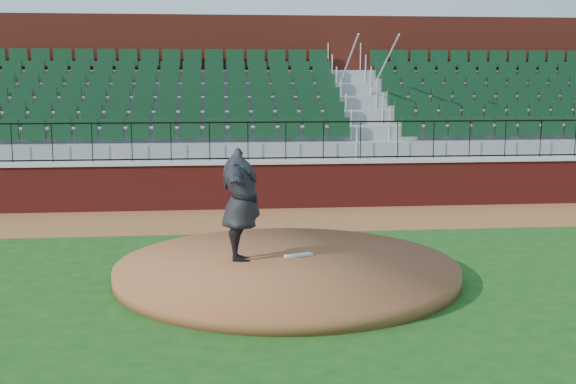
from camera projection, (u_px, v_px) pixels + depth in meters
name	position (u px, v px, depth m)	size (l,w,h in m)	color
ground	(297.00, 279.00, 12.57)	(90.00, 90.00, 0.00)	#164212
warning_track	(272.00, 219.00, 17.88)	(34.00, 3.20, 0.01)	brown
field_wall	(267.00, 186.00, 19.36)	(34.00, 0.35, 1.20)	maroon
wall_cap	(267.00, 162.00, 19.25)	(34.00, 0.45, 0.10)	#B7B7B7
wall_railing	(267.00, 141.00, 19.17)	(34.00, 0.05, 1.00)	black
seating_stands	(260.00, 117.00, 21.77)	(34.00, 5.10, 4.60)	gray
concourse_wall	(255.00, 99.00, 24.45)	(34.00, 0.50, 5.50)	maroon
pitchers_mound	(287.00, 270.00, 12.71)	(5.99, 5.99, 0.25)	brown
pitching_rubber	(298.00, 255.00, 13.19)	(0.53, 0.13, 0.04)	silver
pitcher	(241.00, 205.00, 12.74)	(2.47, 0.67, 2.01)	black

